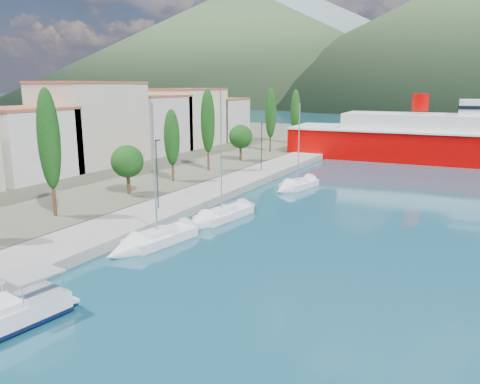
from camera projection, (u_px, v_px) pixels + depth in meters
The scene contains 10 objects.
ground at pixel (419, 128), 128.01m from camera, with size 1400.00×1400.00×0.00m, color navy.
quay at pixel (218, 190), 50.78m from camera, with size 5.00×88.00×0.80m, color gray.
land_strip at pixel (48, 155), 76.61m from camera, with size 70.00×148.00×0.70m, color #565644.
town_buildings at pixel (121, 126), 69.45m from camera, with size 9.20×69.20×11.30m.
tree_row at pixel (200, 132), 57.97m from camera, with size 3.43×64.69×10.65m.
lamp_posts at pixel (155, 172), 40.63m from camera, with size 0.15×44.71×6.06m.
sailboat_near at pixel (142, 245), 33.39m from camera, with size 3.56×8.08×11.22m.
sailboat_mid at pixel (210, 220), 39.70m from camera, with size 3.36×8.53×11.94m.
sailboat_far at pixel (291, 187), 52.37m from camera, with size 3.58×7.40×10.43m.
ferry at pixel (472, 141), 70.26m from camera, with size 54.96×14.37×10.81m.
Camera 1 is at (16.12, -16.80, 11.41)m, focal length 35.00 mm.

